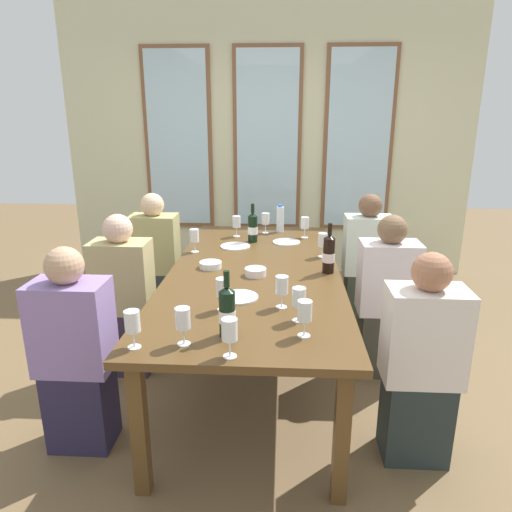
{
  "coord_description": "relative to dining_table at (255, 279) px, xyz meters",
  "views": [
    {
      "loc": [
        0.18,
        -2.89,
        1.73
      ],
      "look_at": [
        0.0,
        0.15,
        0.79
      ],
      "focal_mm": 32.74,
      "sensor_mm": 36.0,
      "label": 1
    }
  ],
  "objects": [
    {
      "name": "white_plate_0",
      "position": [
        -0.06,
        -0.48,
        0.07
      ],
      "size": [
        0.22,
        0.22,
        0.01
      ],
      "primitive_type": "cylinder",
      "color": "white",
      "rests_on": "dining_table"
    },
    {
      "name": "white_plate_2",
      "position": [
        -0.18,
        0.54,
        0.07
      ],
      "size": [
        0.23,
        0.23,
        0.01
      ],
      "primitive_type": "cylinder",
      "color": "white",
      "rests_on": "dining_table"
    },
    {
      "name": "seated_person_2",
      "position": [
        -0.88,
        -0.04,
        -0.15
      ],
      "size": [
        0.38,
        0.24,
        1.11
      ],
      "color": "#33293B",
      "rests_on": "ground"
    },
    {
      "name": "wine_glass_4",
      "position": [
        -0.2,
        0.86,
        0.18
      ],
      "size": [
        0.07,
        0.07,
        0.17
      ],
      "color": "white",
      "rests_on": "dining_table"
    },
    {
      "name": "wine_glass_8",
      "position": [
        -0.46,
        -1.09,
        0.18
      ],
      "size": [
        0.07,
        0.07,
        0.17
      ],
      "color": "white",
      "rests_on": "dining_table"
    },
    {
      "name": "white_plate_1",
      "position": [
        0.21,
        0.69,
        0.07
      ],
      "size": [
        0.22,
        0.22,
        0.01
      ],
      "primitive_type": "cylinder",
      "color": "white",
      "rests_on": "dining_table"
    },
    {
      "name": "wine_glass_1",
      "position": [
        0.29,
        -0.93,
        0.18
      ],
      "size": [
        0.07,
        0.07,
        0.17
      ],
      "color": "white",
      "rests_on": "dining_table"
    },
    {
      "name": "wine_glass_2",
      "position": [
        0.36,
        0.85,
        0.18
      ],
      "size": [
        0.07,
        0.07,
        0.17
      ],
      "color": "white",
      "rests_on": "dining_table"
    },
    {
      "name": "wine_glass_7",
      "position": [
        0.26,
        -0.77,
        0.18
      ],
      "size": [
        0.07,
        0.07,
        0.17
      ],
      "color": "white",
      "rests_on": "dining_table"
    },
    {
      "name": "tasting_bowl_0",
      "position": [
        -0.29,
        0.03,
        0.08
      ],
      "size": [
        0.15,
        0.15,
        0.04
      ],
      "primitive_type": "cylinder",
      "color": "white",
      "rests_on": "dining_table"
    },
    {
      "name": "seated_person_1",
      "position": [
        0.88,
        0.84,
        -0.15
      ],
      "size": [
        0.38,
        0.24,
        1.11
      ],
      "color": "#313A2C",
      "rests_on": "ground"
    },
    {
      "name": "back_wall_with_windows",
      "position": [
        0.0,
        2.2,
        0.77
      ],
      "size": [
        4.3,
        0.1,
        2.9
      ],
      "color": "beige",
      "rests_on": "ground"
    },
    {
      "name": "dining_table",
      "position": [
        0.0,
        0.0,
        0.0
      ],
      "size": [
        1.1,
        2.44,
        0.74
      ],
      "color": "#543A1D",
      "rests_on": "ground"
    },
    {
      "name": "wine_bottle_2",
      "position": [
        -0.06,
        0.7,
        0.18
      ],
      "size": [
        0.08,
        0.08,
        0.31
      ],
      "color": "black",
      "rests_on": "dining_table"
    },
    {
      "name": "seated_person_0",
      "position": [
        -0.88,
        0.77,
        -0.15
      ],
      "size": [
        0.38,
        0.24,
        1.11
      ],
      "color": "#2A353A",
      "rests_on": "ground"
    },
    {
      "name": "wine_glass_0",
      "position": [
        0.03,
        0.99,
        0.18
      ],
      "size": [
        0.07,
        0.07,
        0.17
      ],
      "color": "white",
      "rests_on": "dining_table"
    },
    {
      "name": "tasting_bowl_1",
      "position": [
        0.01,
        -0.11,
        0.09
      ],
      "size": [
        0.14,
        0.14,
        0.05
      ],
      "primitive_type": "cylinder",
      "color": "white",
      "rests_on": "dining_table"
    },
    {
      "name": "wine_glass_9",
      "position": [
        -0.25,
        -1.04,
        0.18
      ],
      "size": [
        0.07,
        0.07,
        0.17
      ],
      "color": "white",
      "rests_on": "dining_table"
    },
    {
      "name": "wine_glass_5",
      "position": [
        -0.13,
        -0.66,
        0.18
      ],
      "size": [
        0.07,
        0.07,
        0.17
      ],
      "color": "white",
      "rests_on": "dining_table"
    },
    {
      "name": "wine_glass_3",
      "position": [
        -0.47,
        0.39,
        0.18
      ],
      "size": [
        0.07,
        0.07,
        0.17
      ],
      "color": "white",
      "rests_on": "dining_table"
    },
    {
      "name": "wine_glass_6",
      "position": [
        0.46,
        0.32,
        0.18
      ],
      "size": [
        0.07,
        0.07,
        0.17
      ],
      "color": "white",
      "rests_on": "dining_table"
    },
    {
      "name": "water_bottle",
      "position": [
        0.16,
        1.04,
        0.17
      ],
      "size": [
        0.06,
        0.06,
        0.24
      ],
      "color": "white",
      "rests_on": "dining_table"
    },
    {
      "name": "seated_person_3",
      "position": [
        0.88,
        0.04,
        -0.15
      ],
      "size": [
        0.38,
        0.24,
        1.11
      ],
      "color": "#39392E",
      "rests_on": "ground"
    },
    {
      "name": "seated_person_4",
      "position": [
        -0.88,
        -0.8,
        -0.15
      ],
      "size": [
        0.38,
        0.24,
        1.11
      ],
      "color": "#292441",
      "rests_on": "ground"
    },
    {
      "name": "ground_plane",
      "position": [
        0.0,
        0.0,
        -0.68
      ],
      "size": [
        12.0,
        12.0,
        0.0
      ],
      "primitive_type": "plane",
      "color": "brown"
    },
    {
      "name": "seated_person_5",
      "position": [
        0.88,
        -0.79,
        -0.15
      ],
      "size": [
        0.38,
        0.24,
        1.11
      ],
      "color": "#25302F",
      "rests_on": "ground"
    },
    {
      "name": "wine_bottle_1",
      "position": [
        -0.07,
        -0.95,
        0.18
      ],
      "size": [
        0.08,
        0.08,
        0.32
      ],
      "color": "black",
      "rests_on": "dining_table"
    },
    {
      "name": "wine_glass_11",
      "position": [
        0.18,
        -0.6,
        0.18
      ],
      "size": [
        0.07,
        0.07,
        0.17
      ],
      "color": "white",
      "rests_on": "dining_table"
    },
    {
      "name": "wine_bottle_0",
      "position": [
        0.48,
        -0.02,
        0.19
      ],
      "size": [
        0.08,
        0.08,
        0.33
      ],
      "color": "black",
      "rests_on": "dining_table"
    },
    {
      "name": "wine_glass_10",
      "position": [
        -0.03,
        -1.14,
        0.18
      ],
      "size": [
        0.07,
        0.07,
        0.17
      ],
      "color": "white",
      "rests_on": "dining_table"
    }
  ]
}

